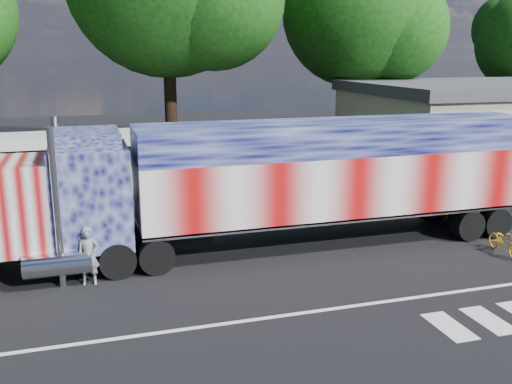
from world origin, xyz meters
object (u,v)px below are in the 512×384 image
object	(u,v)px
woman	(88,256)
tree_ne_a	(360,12)
bicycle	(504,241)
coach_bus	(118,165)
semi_truck	(268,181)

from	to	relation	value
woman	tree_ne_a	distance (m)	25.28
bicycle	tree_ne_a	size ratio (longest dim) A/B	0.12
tree_ne_a	coach_bus	bearing A→B (deg)	-156.69
bicycle	tree_ne_a	world-z (taller)	tree_ne_a
bicycle	tree_ne_a	xyz separation A→B (m)	(3.24, 18.13, 8.77)
tree_ne_a	bicycle	bearing A→B (deg)	-100.13
coach_bus	bicycle	distance (m)	16.82
coach_bus	woman	distance (m)	10.21
bicycle	tree_ne_a	bearing A→B (deg)	84.73
semi_truck	bicycle	xyz separation A→B (m)	(7.67, -2.87, -2.01)
semi_truck	coach_bus	xyz separation A→B (m)	(-4.58, 8.59, -0.78)
semi_truck	woman	bearing A→B (deg)	-166.48
semi_truck	coach_bus	bearing A→B (deg)	118.09
coach_bus	tree_ne_a	bearing A→B (deg)	23.31
woman	bicycle	world-z (taller)	woman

